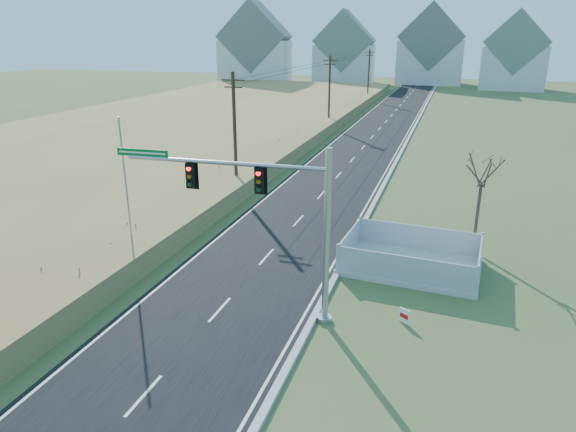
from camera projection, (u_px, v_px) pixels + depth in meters
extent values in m
plane|color=#43582A|center=(238.00, 290.00, 24.48)|extent=(260.00, 260.00, 0.00)
cube|color=black|center=(384.00, 124.00, 69.27)|extent=(8.00, 180.00, 0.06)
cube|color=#B2AFA8|center=(415.00, 125.00, 68.05)|extent=(0.30, 180.00, 0.18)
cube|color=#A9934C|center=(189.00, 122.00, 67.06)|extent=(38.00, 110.00, 1.30)
cylinder|color=#422D1E|center=(235.00, 134.00, 38.29)|extent=(0.26, 0.26, 9.00)
cube|color=#422D1E|center=(233.00, 80.00, 36.98)|extent=(1.80, 0.10, 0.10)
cube|color=#422D1E|center=(233.00, 87.00, 37.15)|extent=(1.40, 0.10, 0.10)
cylinder|color=#422D1E|center=(329.00, 92.00, 65.18)|extent=(0.26, 0.26, 9.00)
cube|color=#422D1E|center=(330.00, 60.00, 63.87)|extent=(1.80, 0.10, 0.10)
cube|color=#422D1E|center=(330.00, 65.00, 64.03)|extent=(1.40, 0.10, 0.10)
cylinder|color=#422D1E|center=(369.00, 75.00, 92.06)|extent=(0.26, 0.26, 9.00)
cube|color=#422D1E|center=(370.00, 52.00, 90.75)|extent=(1.80, 0.10, 0.10)
cube|color=#422D1E|center=(370.00, 55.00, 90.92)|extent=(1.40, 0.10, 0.10)
cube|color=silver|center=(256.00, 62.00, 123.43)|extent=(17.38, 13.12, 10.00)
cube|color=slate|center=(255.00, 36.00, 121.44)|extent=(17.69, 13.38, 16.29)
cube|color=silver|center=(344.00, 64.00, 124.97)|extent=(14.66, 10.95, 9.00)
cube|color=slate|center=(345.00, 41.00, 123.15)|extent=(14.93, 11.17, 14.26)
cube|color=silver|center=(430.00, 63.00, 122.59)|extent=(15.00, 10.00, 10.00)
cube|color=slate|center=(432.00, 36.00, 120.61)|extent=(15.27, 10.20, 15.27)
cube|color=silver|center=(514.00, 68.00, 110.37)|extent=(13.87, 10.31, 9.00)
cube|color=slate|center=(517.00, 42.00, 108.56)|extent=(14.12, 10.51, 13.24)
cylinder|color=#9EA0A5|center=(324.00, 319.00, 21.86)|extent=(0.64, 0.64, 0.21)
cylinder|color=#9EA0A5|center=(327.00, 239.00, 20.64)|extent=(0.28, 0.28, 7.50)
cylinder|color=#9EA0A5|center=(224.00, 163.00, 20.69)|extent=(8.57, 0.65, 0.17)
cube|color=black|center=(260.00, 180.00, 20.54)|extent=(0.36, 0.30, 1.05)
cube|color=black|center=(191.00, 175.00, 21.26)|extent=(0.36, 0.30, 1.05)
cube|color=#05631F|center=(142.00, 153.00, 21.49)|extent=(2.36, 0.17, 0.32)
cube|color=#B7B5AD|center=(410.00, 266.00, 26.78)|extent=(7.24, 5.20, 0.26)
cube|color=#ACACB1|center=(404.00, 269.00, 24.59)|extent=(6.61, 0.56, 1.32)
cube|color=#ACACB1|center=(418.00, 237.00, 28.44)|extent=(6.61, 0.56, 1.32)
cube|color=#ACACB1|center=(349.00, 242.00, 27.69)|extent=(0.40, 4.41, 1.32)
cube|color=#ACACB1|center=(479.00, 262.00, 25.35)|extent=(0.40, 4.41, 1.32)
cube|color=white|center=(404.00, 316.00, 21.60)|extent=(0.47, 0.32, 0.65)
cube|color=red|center=(404.00, 316.00, 21.58)|extent=(0.37, 0.24, 0.19)
cylinder|color=#B7B5AD|center=(134.00, 255.00, 28.16)|extent=(0.34, 0.34, 0.15)
cylinder|color=#9EA0A5|center=(126.00, 190.00, 26.90)|extent=(0.10, 0.10, 7.65)
cylinder|color=#4C3F33|center=(477.00, 219.00, 28.22)|extent=(0.18, 0.18, 3.91)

